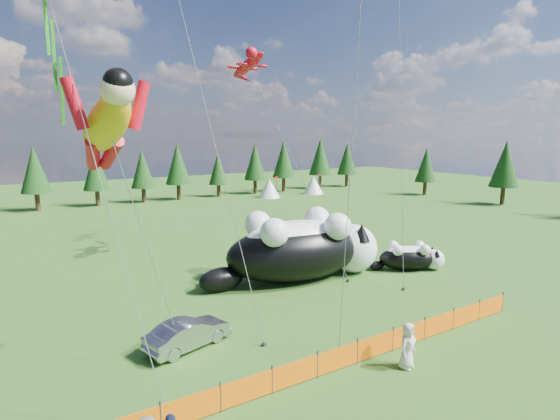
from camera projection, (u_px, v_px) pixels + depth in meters
ground at (295, 340)px, 19.69m from camera, size 160.00×160.00×0.00m
safety_fence at (338, 359)px, 17.09m from camera, size 22.06×0.06×1.10m
tree_line at (104, 175)px, 56.76m from camera, size 90.00×4.00×8.00m
festival_tents at (199, 193)px, 58.70m from camera, size 50.00×3.20×2.80m
cat_large at (303, 247)px, 27.77m from camera, size 12.19×5.47×4.41m
cat_small at (411, 257)px, 29.90m from camera, size 4.79×3.56×1.90m
car at (188, 333)px, 18.95m from camera, size 4.09×2.36×1.27m
spectator_e at (407, 346)px, 17.22m from camera, size 1.06×0.85×1.88m
superhero_kite at (106, 125)px, 14.91m from camera, size 4.93×4.68×11.59m
gecko_kite at (248, 65)px, 31.97m from camera, size 3.82×12.39×17.02m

